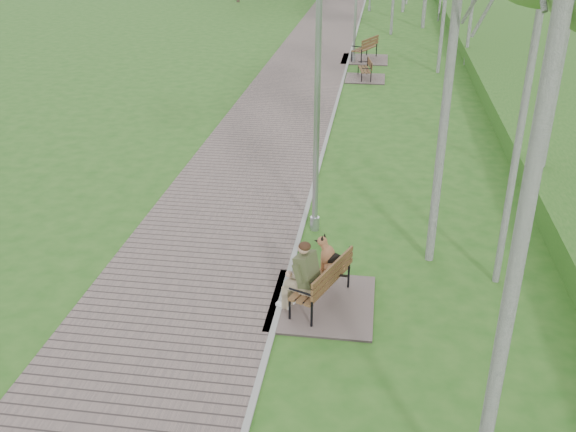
% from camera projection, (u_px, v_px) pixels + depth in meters
% --- Properties ---
extents(ground, '(120.00, 120.00, 0.00)m').
position_uv_depth(ground, '(294.00, 256.00, 12.71)').
color(ground, '#295F1B').
rests_on(ground, ground).
extents(walkway, '(3.50, 67.00, 0.04)m').
position_uv_depth(walkway, '(318.00, 44.00, 32.06)').
color(walkway, '#6C5C57').
rests_on(walkway, ground).
extents(kerb, '(0.10, 67.00, 0.05)m').
position_uv_depth(kerb, '(353.00, 45.00, 31.84)').
color(kerb, '#999993').
rests_on(kerb, ground).
extents(bench_main, '(1.78, 1.98, 1.55)m').
position_uv_depth(bench_main, '(317.00, 284.00, 10.94)').
color(bench_main, '#6C5C57').
rests_on(bench_main, ground).
extents(bench_second, '(1.56, 1.73, 0.95)m').
position_uv_depth(bench_second, '(364.00, 75.00, 25.55)').
color(bench_second, '#6C5C57').
rests_on(bench_second, ground).
extents(bench_third, '(2.04, 2.26, 1.25)m').
position_uv_depth(bench_third, '(364.00, 55.00, 28.69)').
color(bench_third, '#6C5C57').
rests_on(bench_third, ground).
extents(lamp_post_near, '(0.20, 0.20, 5.12)m').
position_uv_depth(lamp_post_near, '(317.00, 122.00, 12.69)').
color(lamp_post_near, '#999CA1').
rests_on(lamp_post_near, ground).
extents(lamp_post_second, '(0.18, 0.18, 4.62)m').
position_uv_depth(lamp_post_second, '(356.00, 12.00, 27.44)').
color(lamp_post_second, '#999CA1').
rests_on(lamp_post_second, ground).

